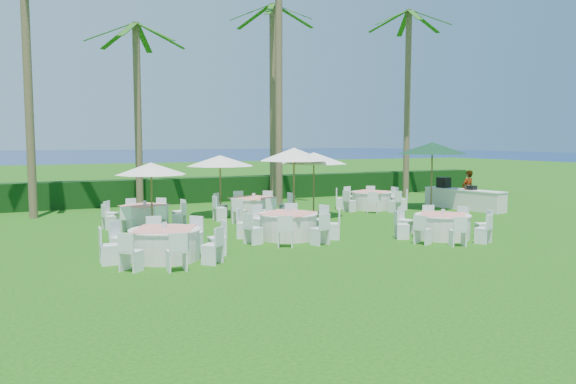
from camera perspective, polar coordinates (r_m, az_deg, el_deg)
name	(u,v)px	position (r m, az deg, el deg)	size (l,w,h in m)	color
ground	(311,242)	(16.80, 2.36, -5.12)	(120.00, 120.00, 0.00)	#11500D
hedge	(195,190)	(27.78, -9.48, 0.21)	(34.00, 1.00, 1.20)	black
ocean	(60,156)	(116.84, -22.19, 3.45)	(260.00, 260.00, 0.00)	#071B48
banquet_table_a	(165,243)	(14.67, -12.40, -5.11)	(3.18, 3.18, 0.96)	silver
banquet_table_b	(288,225)	(17.33, 0.03, -3.38)	(3.17, 3.17, 0.96)	silver
banquet_table_c	(443,226)	(18.04, 15.44, -3.31)	(2.90, 2.90, 0.91)	silver
banquet_table_d	(145,215)	(20.47, -14.32, -2.28)	(2.97, 2.97, 0.90)	silver
banquet_table_e	(254,207)	(21.80, -3.50, -1.57)	(3.23, 3.23, 0.98)	silver
banquet_table_f	(371,200)	(24.91, 8.47, -0.79)	(3.11, 3.11, 0.94)	silver
umbrella_a	(151,169)	(19.03, -13.74, 2.32)	(2.35, 2.35, 2.30)	brown
umbrella_b	(294,154)	(20.54, 0.61, 3.84)	(2.62, 2.62, 2.75)	brown
umbrella_c	(220,161)	(22.28, -6.92, 3.17)	(2.74, 2.74, 2.43)	brown
umbrella_d	(314,158)	(21.89, 2.64, 3.46)	(2.65, 2.65, 2.56)	brown
umbrella_green	(432,148)	(25.46, 14.46, 4.33)	(2.98, 2.98, 2.93)	brown
buffet_table	(463,198)	(25.86, 17.39, -0.63)	(1.48, 3.86, 1.34)	silver
staff_person	(468,190)	(25.67, 17.80, 0.20)	(0.63, 0.41, 1.72)	gray
palm_a	(27,69)	(24.00, -24.95, 11.26)	(4.14, 4.40, 10.51)	brown
palm_b	(138,106)	(26.03, -15.02, 8.44)	(4.41, 4.03, 8.18)	brown
palm_c	(279,62)	(25.76, -0.94, 13.08)	(4.40, 4.12, 12.06)	brown
palm_d	(273,94)	(28.19, -1.55, 9.93)	(4.40, 3.97, 9.68)	brown
palm_e	(407,95)	(30.78, 12.04, 9.58)	(4.40, 4.14, 9.83)	brown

